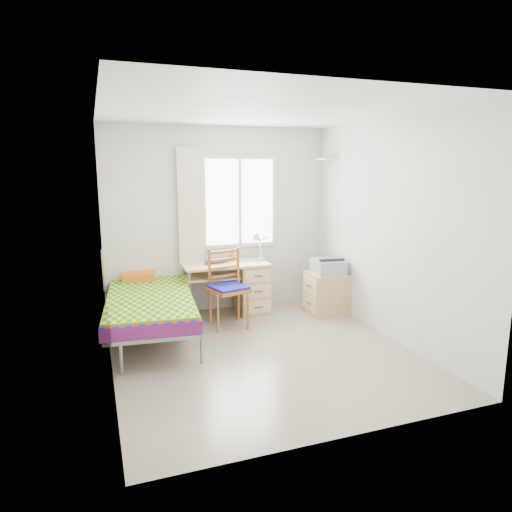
{
  "coord_description": "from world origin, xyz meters",
  "views": [
    {
      "loc": [
        -1.69,
        -4.49,
        2.03
      ],
      "look_at": [
        0.12,
        0.55,
        0.99
      ],
      "focal_mm": 32.0,
      "sensor_mm": 36.0,
      "label": 1
    }
  ],
  "objects_px": {
    "bed": "(149,300)",
    "chair": "(228,283)",
    "cabinet": "(326,293)",
    "printer": "(328,266)",
    "desk": "(247,285)"
  },
  "relations": [
    {
      "from": "desk",
      "to": "cabinet",
      "type": "xyz_separation_m",
      "value": [
        1.04,
        -0.42,
        -0.11
      ]
    },
    {
      "from": "desk",
      "to": "printer",
      "type": "xyz_separation_m",
      "value": [
        1.06,
        -0.41,
        0.28
      ]
    },
    {
      "from": "cabinet",
      "to": "printer",
      "type": "distance_m",
      "value": 0.39
    },
    {
      "from": "cabinet",
      "to": "printer",
      "type": "bearing_deg",
      "value": 29.41
    },
    {
      "from": "desk",
      "to": "cabinet",
      "type": "height_order",
      "value": "desk"
    },
    {
      "from": "bed",
      "to": "chair",
      "type": "bearing_deg",
      "value": 7.41
    },
    {
      "from": "bed",
      "to": "printer",
      "type": "bearing_deg",
      "value": 6.44
    },
    {
      "from": "desk",
      "to": "chair",
      "type": "distance_m",
      "value": 0.6
    },
    {
      "from": "desk",
      "to": "cabinet",
      "type": "distance_m",
      "value": 1.13
    },
    {
      "from": "bed",
      "to": "cabinet",
      "type": "distance_m",
      "value": 2.46
    },
    {
      "from": "desk",
      "to": "cabinet",
      "type": "bearing_deg",
      "value": -20.73
    },
    {
      "from": "chair",
      "to": "printer",
      "type": "relative_size",
      "value": 2.02
    },
    {
      "from": "bed",
      "to": "desk",
      "type": "relative_size",
      "value": 1.88
    },
    {
      "from": "bed",
      "to": "chair",
      "type": "distance_m",
      "value": 1.02
    },
    {
      "from": "bed",
      "to": "cabinet",
      "type": "height_order",
      "value": "bed"
    }
  ]
}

